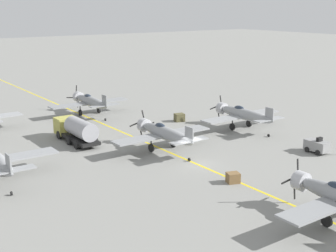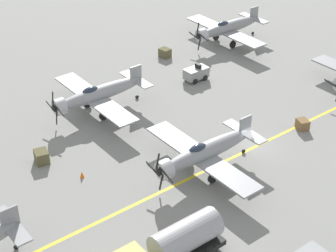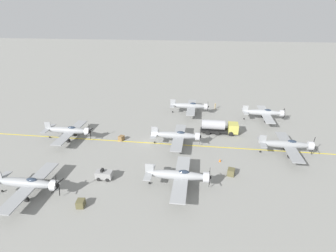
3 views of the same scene
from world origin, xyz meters
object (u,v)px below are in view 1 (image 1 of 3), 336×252
at_px(airplane_mid_center, 164,133).
at_px(tow_tractor, 317,146).
at_px(supply_crate_by_tanker, 179,117).
at_px(airplane_far_center, 90,101).
at_px(fuel_tanker, 76,130).
at_px(supply_crate_outboard, 233,178).
at_px(airplane_mid_right, 243,114).
at_px(traffic_cone, 163,126).

xyz_separation_m(airplane_mid_center, tow_tractor, (13.18, -10.33, -1.22)).
relative_size(tow_tractor, supply_crate_by_tanker, 1.99).
height_order(airplane_far_center, supply_crate_by_tanker, airplane_far_center).
bearing_deg(fuel_tanker, airplane_mid_center, -52.84).
bearing_deg(tow_tractor, supply_crate_outboard, -174.51).
xyz_separation_m(airplane_mid_right, fuel_tanker, (-20.19, 6.98, -0.50)).
xyz_separation_m(airplane_mid_center, supply_crate_by_tanker, (9.44, 9.84, -1.47)).
height_order(fuel_tanker, supply_crate_outboard, fuel_tanker).
bearing_deg(supply_crate_by_tanker, traffic_cone, -158.25).
height_order(supply_crate_by_tanker, supply_crate_outboard, supply_crate_by_tanker).
bearing_deg(supply_crate_outboard, tow_tractor, 5.49).
distance_m(fuel_tanker, supply_crate_outboard, 21.22).
xyz_separation_m(airplane_far_center, airplane_mid_right, (12.49, -18.92, 0.00)).
bearing_deg(airplane_mid_center, tow_tractor, -49.22).
bearing_deg(airplane_mid_right, fuel_tanker, 176.54).
bearing_deg(supply_crate_outboard, traffic_cone, 73.33).
bearing_deg(airplane_mid_center, supply_crate_outboard, -103.41).
distance_m(airplane_mid_center, supply_crate_by_tanker, 13.72).
bearing_deg(airplane_far_center, traffic_cone, -53.28).
xyz_separation_m(fuel_tanker, traffic_cone, (12.06, -0.38, -1.24)).
xyz_separation_m(tow_tractor, supply_crate_outboard, (-13.65, -1.31, -0.32)).
distance_m(tow_tractor, supply_crate_by_tanker, 20.52).
height_order(fuel_tanker, supply_crate_by_tanker, fuel_tanker).
distance_m(airplane_mid_right, traffic_cone, 10.62).
xyz_separation_m(airplane_far_center, traffic_cone, (4.36, -12.32, -1.74)).
xyz_separation_m(supply_crate_outboard, traffic_cone, (5.96, 19.92, -0.19)).
distance_m(airplane_far_center, airplane_mid_right, 22.68).
relative_size(tow_tractor, traffic_cone, 4.73).
height_order(airplane_far_center, traffic_cone, airplane_far_center).
bearing_deg(fuel_tanker, traffic_cone, -1.81).
xyz_separation_m(supply_crate_by_tanker, supply_crate_outboard, (-9.90, -21.49, -0.07)).
bearing_deg(fuel_tanker, airplane_far_center, 57.19).
bearing_deg(traffic_cone, airplane_mid_center, -123.62).
bearing_deg(traffic_cone, supply_crate_by_tanker, 21.75).
height_order(supply_crate_by_tanker, traffic_cone, supply_crate_by_tanker).
bearing_deg(traffic_cone, airplane_far_center, 109.49).
relative_size(airplane_mid_right, tow_tractor, 4.62).
height_order(airplane_mid_center, supply_crate_by_tanker, airplane_mid_center).
bearing_deg(supply_crate_by_tanker, supply_crate_outboard, -114.74).
xyz_separation_m(airplane_mid_right, tow_tractor, (-0.45, -12.00, -1.22)).
height_order(airplane_mid_center, fuel_tanker, airplane_mid_center).
relative_size(airplane_far_center, airplane_mid_center, 1.00).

